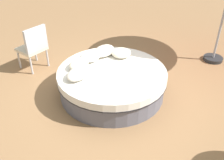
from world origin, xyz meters
TOP-DOWN VIEW (x-y plane):
  - ground_plane at (0.00, 0.00)m, footprint 16.00×16.00m
  - round_bed at (0.00, 0.00)m, footprint 2.01×2.01m
  - throw_pillow_0 at (-0.59, -0.13)m, footprint 0.40×0.39m
  - throw_pillow_1 at (-0.47, -0.46)m, footprint 0.52×0.35m
  - throw_pillow_2 at (-0.14, -0.57)m, footprint 0.43×0.36m
  - throw_pillow_3 at (0.19, -0.60)m, footprint 0.47×0.30m
  - throw_pillow_4 at (0.45, -0.39)m, footprint 0.56×0.35m
  - patio_chair at (0.03, -1.90)m, footprint 0.58×0.56m

SIDE VIEW (x-z plane):
  - ground_plane at x=0.00m, z-range 0.00..0.00m
  - round_bed at x=0.00m, z-range 0.01..0.50m
  - patio_chair at x=0.03m, z-range 0.07..1.05m
  - throw_pillow_0 at x=-0.59m, z-range 0.50..0.64m
  - throw_pillow_4 at x=0.45m, z-range 0.50..0.64m
  - throw_pillow_3 at x=0.19m, z-range 0.50..0.65m
  - throw_pillow_1 at x=-0.47m, z-range 0.50..0.67m
  - throw_pillow_2 at x=-0.14m, z-range 0.50..0.67m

